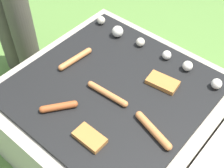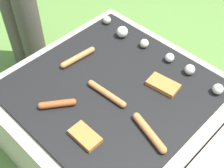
# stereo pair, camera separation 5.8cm
# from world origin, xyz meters

# --- Properties ---
(ground_plane) EXTENTS (14.00, 14.00, 0.00)m
(ground_plane) POSITION_xyz_m (0.00, 0.00, 0.00)
(ground_plane) COLOR #567F38
(grill) EXTENTS (0.84, 0.84, 0.40)m
(grill) POSITION_xyz_m (0.00, 0.00, 0.20)
(grill) COLOR #A89E8C
(grill) RESTS_ON ground_plane
(sausage_front_center) EXTENTS (0.19, 0.07, 0.03)m
(sausage_front_center) POSITION_xyz_m (0.26, -0.07, 0.42)
(sausage_front_center) COLOR #C6753D
(sausage_front_center) RESTS_ON grill
(sausage_back_left) EXTENTS (0.20, 0.04, 0.03)m
(sausage_back_left) POSITION_xyz_m (0.02, -0.05, 0.41)
(sausage_back_left) COLOR #C6753D
(sausage_back_left) RESTS_ON grill
(sausage_back_right) EXTENTS (0.10, 0.13, 0.03)m
(sausage_back_right) POSITION_xyz_m (-0.08, -0.22, 0.42)
(sausage_back_right) COLOR #A34C23
(sausage_back_right) RESTS_ON grill
(sausage_mid_left) EXTENTS (0.04, 0.19, 0.03)m
(sausage_mid_left) POSITION_xyz_m (-0.23, 0.01, 0.42)
(sausage_mid_left) COLOR #C6753D
(sausage_mid_left) RESTS_ON grill
(bread_slice_right) EXTENTS (0.12, 0.07, 0.02)m
(bread_slice_right) POSITION_xyz_m (0.10, -0.24, 0.41)
(bread_slice_right) COLOR #B27033
(bread_slice_right) RESTS_ON grill
(bread_slice_left) EXTENTS (0.14, 0.09, 0.02)m
(bread_slice_left) POSITION_xyz_m (0.15, 0.15, 0.41)
(bread_slice_left) COLOR #B27033
(bread_slice_left) RESTS_ON grill
(mushroom_row) EXTENTS (0.69, 0.07, 0.05)m
(mushroom_row) POSITION_xyz_m (-0.02, 0.28, 0.43)
(mushroom_row) COLOR beige
(mushroom_row) RESTS_ON grill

